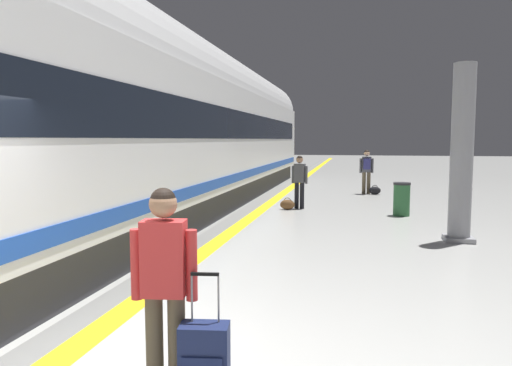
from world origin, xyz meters
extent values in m
cube|color=yellow|center=(-0.65, 10.00, 0.00)|extent=(0.36, 80.00, 0.01)
cube|color=slate|center=(-0.95, 10.00, 0.00)|extent=(0.56, 80.00, 0.01)
cube|color=#38383D|center=(-2.70, 6.89, 0.35)|extent=(2.67, 30.41, 0.70)
cube|color=white|center=(-2.70, 6.89, 2.15)|extent=(2.90, 31.67, 2.90)
cylinder|color=white|center=(-2.70, 6.89, 3.55)|extent=(2.84, 31.04, 2.84)
cube|color=black|center=(-2.70, 6.89, 2.50)|extent=(2.93, 29.77, 0.80)
cube|color=#1E4CB2|center=(-2.70, 6.89, 1.00)|extent=(2.94, 31.04, 0.24)
cube|color=gray|center=(-4.16, 11.64, 1.90)|extent=(0.02, 0.90, 2.00)
cylinder|color=brown|center=(0.69, 0.31, 0.42)|extent=(0.14, 0.14, 0.85)
cylinder|color=brown|center=(0.51, 0.28, 0.42)|extent=(0.14, 0.14, 0.85)
cube|color=red|center=(0.60, 0.29, 1.15)|extent=(0.37, 0.25, 0.60)
cylinder|color=red|center=(0.82, 0.31, 1.10)|extent=(0.09, 0.09, 0.56)
cylinder|color=red|center=(0.38, 0.25, 1.10)|extent=(0.09, 0.09, 0.56)
sphere|color=#A37556|center=(0.60, 0.29, 1.58)|extent=(0.22, 0.22, 0.22)
sphere|color=black|center=(0.60, 0.29, 1.61)|extent=(0.20, 0.20, 0.20)
cube|color=#19234C|center=(0.95, 0.22, 0.36)|extent=(0.41, 0.27, 0.60)
cylinder|color=gray|center=(1.05, 0.29, 0.85)|extent=(0.02, 0.02, 0.38)
cylinder|color=gray|center=(0.84, 0.26, 0.85)|extent=(0.02, 0.02, 0.38)
cube|color=black|center=(0.94, 0.28, 1.04)|extent=(0.22, 0.06, 0.02)
cylinder|color=brown|center=(2.39, 15.35, 0.42)|extent=(0.14, 0.14, 0.83)
cylinder|color=brown|center=(2.57, 15.36, 0.42)|extent=(0.14, 0.14, 0.83)
cube|color=#4C4C51|center=(2.48, 15.35, 1.13)|extent=(0.35, 0.22, 0.59)
cylinder|color=#4C4C51|center=(2.26, 15.35, 1.08)|extent=(0.09, 0.09, 0.55)
cylinder|color=#4C4C51|center=(2.69, 15.37, 1.08)|extent=(0.09, 0.09, 0.55)
sphere|color=tan|center=(2.48, 15.35, 1.56)|extent=(0.22, 0.22, 0.22)
sphere|color=black|center=(2.48, 15.35, 1.58)|extent=(0.20, 0.20, 0.20)
cube|color=navy|center=(2.48, 15.20, 1.15)|extent=(0.26, 0.15, 0.40)
ellipsoid|color=black|center=(2.80, 15.18, 0.15)|extent=(0.44, 0.26, 0.30)
torus|color=black|center=(2.80, 15.18, 0.25)|extent=(0.22, 0.02, 0.22)
cylinder|color=black|center=(0.34, 10.96, 0.39)|extent=(0.13, 0.13, 0.79)
cylinder|color=black|center=(0.51, 10.92, 0.39)|extent=(0.13, 0.13, 0.79)
cube|color=#4C4C51|center=(0.43, 10.94, 1.07)|extent=(0.35, 0.25, 0.56)
cylinder|color=#4C4C51|center=(0.22, 10.99, 1.02)|extent=(0.08, 0.08, 0.53)
cylinder|color=#4C4C51|center=(0.63, 10.91, 1.02)|extent=(0.08, 0.08, 0.53)
sphere|color=#A37556|center=(0.43, 10.94, 1.48)|extent=(0.21, 0.21, 0.21)
sphere|color=black|center=(0.43, 10.94, 1.50)|extent=(0.19, 0.19, 0.19)
ellipsoid|color=brown|center=(0.11, 10.66, 0.15)|extent=(0.44, 0.26, 0.30)
torus|color=brown|center=(0.11, 10.66, 0.25)|extent=(0.22, 0.02, 0.22)
cylinder|color=gray|center=(4.16, 7.06, 1.80)|extent=(0.44, 0.44, 3.60)
cube|color=gray|center=(4.16, 7.06, 0.05)|extent=(0.56, 0.56, 0.10)
cylinder|color=#2D6638|center=(3.31, 10.20, 0.42)|extent=(0.44, 0.44, 0.85)
cylinder|color=#262628|center=(3.31, 10.20, 0.88)|extent=(0.46, 0.46, 0.06)
camera|label=1|loc=(2.07, -3.13, 2.08)|focal=33.15mm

